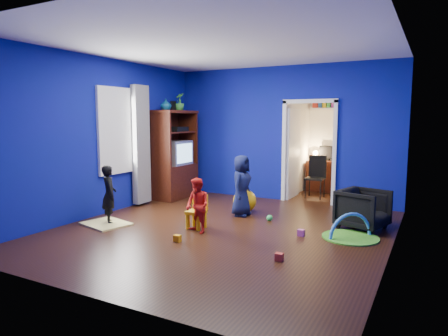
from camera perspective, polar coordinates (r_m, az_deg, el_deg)
The scene contains 33 objects.
floor at distance 6.48m, azimuth -0.26°, elevation -8.88°, with size 5.00×5.50×0.01m, color black.
ceiling at distance 6.33m, azimuth -0.27°, elevation 17.24°, with size 5.00×5.50×0.01m, color white.
wall_back at distance 8.76m, azimuth 8.31°, elevation 4.83°, with size 5.00×0.02×2.90m, color navy.
wall_front at distance 4.04m, azimuth -19.06°, elevation 1.94°, with size 5.00×0.02×2.90m, color navy.
wall_left at distance 7.74m, azimuth -16.83°, elevation 4.31°, with size 0.02×5.50×2.90m, color navy.
wall_right at distance 5.52m, azimuth 23.29°, elevation 3.04°, with size 0.02×5.50×2.90m, color navy.
alcove at distance 9.43m, azimuth 13.53°, elevation 3.65°, with size 1.00×1.75×2.50m, color silver, non-canonical shape.
armchair at distance 6.88m, azimuth 19.25°, elevation -5.56°, with size 0.69×0.71×0.65m, color black.
child_black at distance 7.06m, azimuth -16.08°, elevation -3.67°, with size 0.37×0.24×1.00m, color black.
child_navy at distance 7.33m, azimuth 2.51°, elevation -2.53°, with size 0.55×0.36×1.12m, color #0F1139.
toddler_red at distance 6.27m, azimuth -3.82°, elevation -5.38°, with size 0.42×0.33×0.87m, color red.
vase at distance 8.76m, azimuth -8.32°, elevation 8.96°, with size 0.23×0.23×0.24m, color #0C5561.
potted_plant at distance 9.19m, azimuth -6.38°, elevation 9.37°, with size 0.22×0.22×0.39m, color #358F34.
tv_armoire at distance 9.03m, azimuth -7.07°, elevation 1.93°, with size 0.58×1.14×1.96m, color #421B0B.
crt_tv at distance 9.01m, azimuth -6.86°, elevation 2.17°, with size 0.46×0.70×0.54m, color silver.
yellow_blanket at distance 7.10m, azimuth -16.51°, elevation -7.65°, with size 0.75×0.60×0.03m, color #F2E07A.
hopper_ball at distance 7.63m, azimuth 2.96°, elevation -4.72°, with size 0.45×0.45×0.45m, color yellow.
kid_chair at distance 6.55m, azimuth -4.00°, elevation -6.48°, with size 0.28×0.28×0.50m, color yellow.
play_mat at distance 6.37m, azimuth 17.60°, elevation -9.42°, with size 0.83×0.83×0.02m, color #339220.
toy_arch at distance 6.36m, azimuth 17.60°, elevation -9.35°, with size 0.75×0.75×0.05m, color #3F8CD8.
window_left at distance 7.98m, azimuth -15.01°, elevation 5.17°, with size 0.03×0.95×1.55m, color white.
curtain at distance 8.33m, azimuth -11.79°, elevation 3.27°, with size 0.14×0.42×2.40m, color slate.
doorway at distance 8.60m, azimuth 12.03°, elevation 2.04°, with size 1.16×0.10×2.10m, color white.
study_desk at distance 10.13m, azimuth 14.29°, elevation -1.12°, with size 0.88×0.44×0.75m, color #3D140A.
desk_monitor at distance 10.18m, azimuth 14.55°, elevation 2.17°, with size 0.40×0.05×0.32m, color black.
desk_lamp at distance 10.19m, azimuth 12.94°, elevation 2.11°, with size 0.14×0.14×0.14m, color #FFD88C.
folding_chair at distance 9.20m, azimuth 12.88°, elevation -1.37°, with size 0.40×0.40×0.92m, color black.
book_shelf at distance 10.14m, azimuth 14.73°, elevation 8.20°, with size 0.88×0.24×0.04m, color white.
toy_0 at distance 5.20m, azimuth 7.90°, elevation -12.48°, with size 0.10×0.08×0.10m, color red.
toy_1 at distance 6.90m, azimuth 20.14°, elevation -7.87°, with size 0.11×0.11×0.11m, color #298DED.
toy_2 at distance 5.93m, azimuth -6.69°, elevation -9.96°, with size 0.10×0.08×0.10m, color #FD9A0D.
toy_3 at distance 7.09m, azimuth 6.54°, elevation -7.07°, with size 0.11×0.11×0.11m, color green.
toy_4 at distance 6.28m, azimuth 10.94°, elevation -9.07°, with size 0.10×0.08×0.10m, color #CA4B96.
Camera 1 is at (2.95, -5.49, 1.79)m, focal length 32.00 mm.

